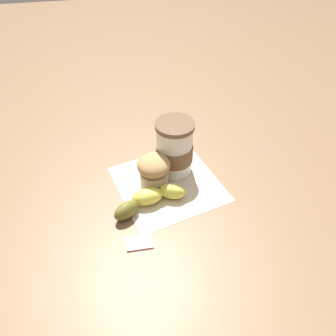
{
  "coord_description": "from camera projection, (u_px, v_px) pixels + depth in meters",
  "views": [
    {
      "loc": [
        0.51,
        -0.1,
        0.52
      ],
      "look_at": [
        0.0,
        0.0,
        0.05
      ],
      "focal_mm": 35.0,
      "sensor_mm": 36.0,
      "label": 1
    }
  ],
  "objects": [
    {
      "name": "muffin",
      "position": [
        154.0,
        170.0,
        0.7
      ],
      "size": [
        0.07,
        0.07,
        0.08
      ],
      "color": "beige",
      "rests_on": "paper_napkin"
    },
    {
      "name": "paper_napkin",
      "position": [
        168.0,
        184.0,
        0.73
      ],
      "size": [
        0.26,
        0.26,
        0.0
      ],
      "primitive_type": "cube",
      "rotation": [
        0.0,
        0.0,
        0.24
      ],
      "color": "beige",
      "rests_on": "ground_plane"
    },
    {
      "name": "coffee_cup",
      "position": [
        174.0,
        149.0,
        0.72
      ],
      "size": [
        0.08,
        0.08,
        0.13
      ],
      "color": "white",
      "rests_on": "paper_napkin"
    },
    {
      "name": "banana",
      "position": [
        149.0,
        199.0,
        0.67
      ],
      "size": [
        0.08,
        0.16,
        0.04
      ],
      "color": "#D6CC4C",
      "rests_on": "paper_napkin"
    },
    {
      "name": "ground_plane",
      "position": [
        168.0,
        184.0,
        0.73
      ],
      "size": [
        3.0,
        3.0,
        0.0
      ],
      "primitive_type": "plane",
      "color": "brown"
    },
    {
      "name": "sugar_packet",
      "position": [
        139.0,
        242.0,
        0.61
      ],
      "size": [
        0.03,
        0.05,
        0.01
      ],
      "primitive_type": "cube",
      "rotation": [
        0.0,
        0.0,
        1.54
      ],
      "color": "pink",
      "rests_on": "ground_plane"
    }
  ]
}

